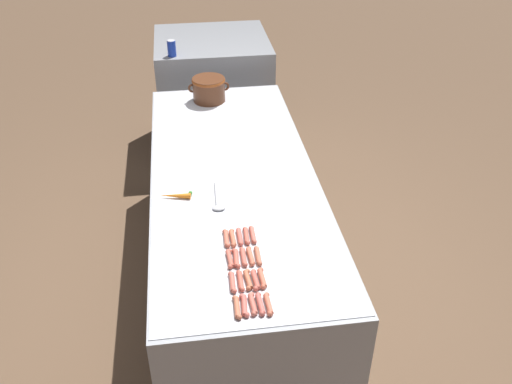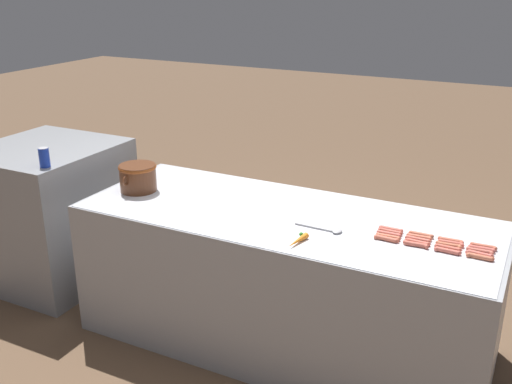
% 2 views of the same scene
% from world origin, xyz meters
% --- Properties ---
extents(ground_plane, '(20.00, 20.00, 0.00)m').
position_xyz_m(ground_plane, '(0.00, 0.00, 0.00)').
color(ground_plane, brown).
extents(griddle_counter, '(0.94, 2.42, 0.85)m').
position_xyz_m(griddle_counter, '(0.00, 0.00, 0.43)').
color(griddle_counter, '#9EA0A5').
rests_on(griddle_counter, ground_plane).
extents(back_cabinet, '(0.96, 0.90, 1.00)m').
position_xyz_m(back_cabinet, '(0.02, 1.89, 0.50)').
color(back_cabinet, gray).
rests_on(back_cabinet, ground_plane).
extents(hot_dog_0, '(0.03, 0.13, 0.02)m').
position_xyz_m(hot_dog_0, '(-0.10, -1.07, 0.86)').
color(hot_dog_0, '#C56648').
rests_on(hot_dog_0, griddle_counter).
extents(hot_dog_1, '(0.03, 0.13, 0.02)m').
position_xyz_m(hot_dog_1, '(-0.10, -0.92, 0.86)').
color(hot_dog_1, '#CA5E4F').
rests_on(hot_dog_1, griddle_counter).
extents(hot_dog_2, '(0.03, 0.13, 0.02)m').
position_xyz_m(hot_dog_2, '(-0.10, -0.76, 0.86)').
color(hot_dog_2, '#C45C4B').
rests_on(hot_dog_2, griddle_counter).
extents(hot_dog_3, '(0.03, 0.13, 0.02)m').
position_xyz_m(hot_dog_3, '(-0.10, -0.61, 0.86)').
color(hot_dog_3, '#CC624B').
rests_on(hot_dog_3, griddle_counter).
extents(hot_dog_4, '(0.03, 0.13, 0.02)m').
position_xyz_m(hot_dog_4, '(-0.07, -1.07, 0.86)').
color(hot_dog_4, '#C95C50').
rests_on(hot_dog_4, griddle_counter).
extents(hot_dog_5, '(0.03, 0.13, 0.02)m').
position_xyz_m(hot_dog_5, '(-0.07, -0.92, 0.86)').
color(hot_dog_5, '#C55948').
rests_on(hot_dog_5, griddle_counter).
extents(hot_dog_6, '(0.03, 0.13, 0.02)m').
position_xyz_m(hot_dog_6, '(-0.07, -0.76, 0.86)').
color(hot_dog_6, '#C75A49').
rests_on(hot_dog_6, griddle_counter).
extents(hot_dog_7, '(0.03, 0.13, 0.02)m').
position_xyz_m(hot_dog_7, '(-0.07, -0.61, 0.86)').
color(hot_dog_7, '#C86649').
rests_on(hot_dog_7, griddle_counter).
extents(hot_dog_8, '(0.03, 0.13, 0.02)m').
position_xyz_m(hot_dog_8, '(-0.03, -1.06, 0.86)').
color(hot_dog_8, '#C06050').
rests_on(hot_dog_8, griddle_counter).
extents(hot_dog_9, '(0.03, 0.13, 0.02)m').
position_xyz_m(hot_dog_9, '(-0.03, -0.91, 0.86)').
color(hot_dog_9, '#BF6647').
rests_on(hot_dog_9, griddle_counter).
extents(hot_dog_10, '(0.03, 0.13, 0.02)m').
position_xyz_m(hot_dog_10, '(-0.03, -0.76, 0.86)').
color(hot_dog_10, '#C25B4C').
rests_on(hot_dog_10, griddle_counter).
extents(hot_dog_11, '(0.03, 0.13, 0.02)m').
position_xyz_m(hot_dog_11, '(-0.03, -0.61, 0.86)').
color(hot_dog_11, '#CA5C4F').
rests_on(hot_dog_11, griddle_counter).
extents(hot_dog_12, '(0.03, 0.13, 0.02)m').
position_xyz_m(hot_dog_12, '(0.00, -1.07, 0.86)').
color(hot_dog_12, '#C55C51').
rests_on(hot_dog_12, griddle_counter).
extents(hot_dog_13, '(0.03, 0.13, 0.02)m').
position_xyz_m(hot_dog_13, '(-0.00, -0.92, 0.86)').
color(hot_dog_13, '#C2594B').
rests_on(hot_dog_13, griddle_counter).
extents(hot_dog_14, '(0.03, 0.13, 0.02)m').
position_xyz_m(hot_dog_14, '(-0.00, -0.76, 0.86)').
color(hot_dog_14, '#C7644A').
rests_on(hot_dog_14, griddle_counter).
extents(hot_dog_15, '(0.03, 0.13, 0.02)m').
position_xyz_m(hot_dog_15, '(0.00, -0.61, 0.86)').
color(hot_dog_15, '#BF5949').
rests_on(hot_dog_15, griddle_counter).
extents(hot_dog_16, '(0.03, 0.13, 0.02)m').
position_xyz_m(hot_dog_16, '(0.03, -1.07, 0.86)').
color(hot_dog_16, '#C5624A').
rests_on(hot_dog_16, griddle_counter).
extents(hot_dog_17, '(0.03, 0.13, 0.02)m').
position_xyz_m(hot_dog_17, '(0.03, -0.91, 0.86)').
color(hot_dog_17, '#C6624A').
rests_on(hot_dog_17, griddle_counter).
extents(hot_dog_18, '(0.03, 0.13, 0.02)m').
position_xyz_m(hot_dog_18, '(0.03, -0.76, 0.86)').
color(hot_dog_18, '#BF654B').
rests_on(hot_dog_18, griddle_counter).
extents(hot_dog_19, '(0.03, 0.13, 0.02)m').
position_xyz_m(hot_dog_19, '(0.03, -0.60, 0.86)').
color(hot_dog_19, '#C86151').
rests_on(hot_dog_19, griddle_counter).
extents(bean_pot, '(0.30, 0.24, 0.17)m').
position_xyz_m(bean_pot, '(-0.06, 1.00, 0.95)').
color(bean_pot, '#562D19').
rests_on(bean_pot, griddle_counter).
extents(serving_spoon, '(0.07, 0.27, 0.02)m').
position_xyz_m(serving_spoon, '(-0.11, -0.31, 0.86)').
color(serving_spoon, '#B7B7BC').
rests_on(serving_spoon, griddle_counter).
extents(carrot, '(0.18, 0.06, 0.03)m').
position_xyz_m(carrot, '(-0.33, -0.22, 0.87)').
color(carrot, orange).
rests_on(carrot, griddle_counter).
extents(soda_can, '(0.07, 0.07, 0.12)m').
position_xyz_m(soda_can, '(-0.31, 1.53, 1.06)').
color(soda_can, '#1938B2').
rests_on(soda_can, back_cabinet).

